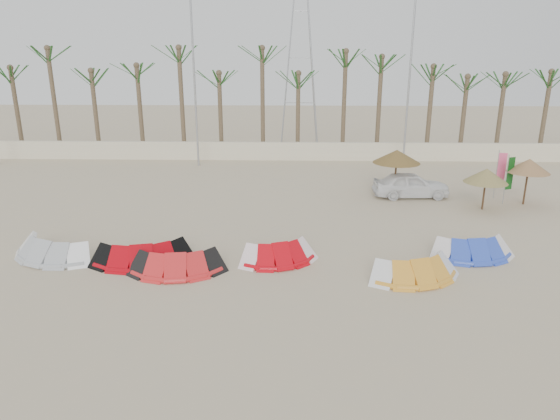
{
  "coord_description": "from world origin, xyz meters",
  "views": [
    {
      "loc": [
        0.54,
        -13.52,
        7.54
      ],
      "look_at": [
        0.0,
        6.0,
        1.3
      ],
      "focal_mm": 32.0,
      "sensor_mm": 36.0,
      "label": 1
    }
  ],
  "objects_px": {
    "kite_grey": "(54,246)",
    "kite_red_left": "(145,250)",
    "kite_red_right": "(279,250)",
    "parasol_mid": "(486,176)",
    "kite_orange": "(414,265)",
    "kite_blue": "(471,245)",
    "parasol_right": "(529,166)",
    "car": "(411,185)",
    "kite_red_mid": "(179,259)",
    "parasol_left": "(397,156)"
  },
  "relations": [
    {
      "from": "kite_orange",
      "to": "kite_blue",
      "type": "xyz_separation_m",
      "value": [
        2.62,
        1.96,
        -0.0
      ]
    },
    {
      "from": "kite_blue",
      "to": "car",
      "type": "bearing_deg",
      "value": 93.78
    },
    {
      "from": "kite_blue",
      "to": "car",
      "type": "height_order",
      "value": "car"
    },
    {
      "from": "kite_red_left",
      "to": "parasol_right",
      "type": "relative_size",
      "value": 1.62
    },
    {
      "from": "kite_red_mid",
      "to": "parasol_mid",
      "type": "relative_size",
      "value": 1.63
    },
    {
      "from": "car",
      "to": "kite_red_left",
      "type": "bearing_deg",
      "value": 123.81
    },
    {
      "from": "kite_red_mid",
      "to": "parasol_right",
      "type": "bearing_deg",
      "value": 28.05
    },
    {
      "from": "kite_grey",
      "to": "kite_red_mid",
      "type": "xyz_separation_m",
      "value": [
        5.05,
        -1.13,
        -0.0
      ]
    },
    {
      "from": "kite_grey",
      "to": "kite_orange",
      "type": "height_order",
      "value": "same"
    },
    {
      "from": "kite_blue",
      "to": "parasol_mid",
      "type": "distance_m",
      "value": 6.59
    },
    {
      "from": "kite_red_left",
      "to": "kite_red_mid",
      "type": "height_order",
      "value": "same"
    },
    {
      "from": "kite_red_left",
      "to": "parasol_left",
      "type": "height_order",
      "value": "parasol_left"
    },
    {
      "from": "kite_red_mid",
      "to": "car",
      "type": "xyz_separation_m",
      "value": [
        10.41,
        9.68,
        0.26
      ]
    },
    {
      "from": "kite_blue",
      "to": "parasol_left",
      "type": "xyz_separation_m",
      "value": [
        -1.36,
        8.22,
        1.77
      ]
    },
    {
      "from": "kite_orange",
      "to": "kite_grey",
      "type": "bearing_deg",
      "value": 173.83
    },
    {
      "from": "parasol_mid",
      "to": "car",
      "type": "bearing_deg",
      "value": 145.76
    },
    {
      "from": "kite_grey",
      "to": "parasol_mid",
      "type": "xyz_separation_m",
      "value": [
        18.58,
        6.43,
        1.31
      ]
    },
    {
      "from": "kite_grey",
      "to": "kite_blue",
      "type": "bearing_deg",
      "value": 1.84
    },
    {
      "from": "kite_orange",
      "to": "kite_red_left",
      "type": "bearing_deg",
      "value": 173.31
    },
    {
      "from": "kite_red_right",
      "to": "parasol_right",
      "type": "xyz_separation_m",
      "value": [
        12.37,
        7.54,
        1.61
      ]
    },
    {
      "from": "kite_grey",
      "to": "kite_red_mid",
      "type": "relative_size",
      "value": 1.11
    },
    {
      "from": "kite_grey",
      "to": "kite_red_mid",
      "type": "bearing_deg",
      "value": -12.56
    },
    {
      "from": "kite_red_left",
      "to": "kite_orange",
      "type": "xyz_separation_m",
      "value": [
        9.8,
        -1.15,
        -0.0
      ]
    },
    {
      "from": "parasol_right",
      "to": "car",
      "type": "xyz_separation_m",
      "value": [
        -5.55,
        1.17,
        -1.34
      ]
    },
    {
      "from": "kite_red_left",
      "to": "parasol_right",
      "type": "distance_m",
      "value": 19.12
    },
    {
      "from": "parasol_mid",
      "to": "car",
      "type": "height_order",
      "value": "parasol_mid"
    },
    {
      "from": "kite_blue",
      "to": "car",
      "type": "xyz_separation_m",
      "value": [
        -0.53,
        8.04,
        0.26
      ]
    },
    {
      "from": "kite_orange",
      "to": "parasol_right",
      "type": "relative_size",
      "value": 1.49
    },
    {
      "from": "kite_grey",
      "to": "kite_red_left",
      "type": "xyz_separation_m",
      "value": [
        3.58,
        -0.3,
        0.0
      ]
    },
    {
      "from": "kite_orange",
      "to": "kite_blue",
      "type": "distance_m",
      "value": 3.27
    },
    {
      "from": "kite_red_left",
      "to": "kite_grey",
      "type": "bearing_deg",
      "value": 175.25
    },
    {
      "from": "kite_orange",
      "to": "parasol_mid",
      "type": "xyz_separation_m",
      "value": [
        5.2,
        7.88,
        1.31
      ]
    },
    {
      "from": "kite_grey",
      "to": "kite_red_right",
      "type": "height_order",
      "value": "same"
    },
    {
      "from": "kite_red_left",
      "to": "kite_blue",
      "type": "bearing_deg",
      "value": 3.73
    },
    {
      "from": "kite_blue",
      "to": "parasol_left",
      "type": "distance_m",
      "value": 8.51
    },
    {
      "from": "kite_red_left",
      "to": "kite_blue",
      "type": "height_order",
      "value": "same"
    },
    {
      "from": "kite_red_mid",
      "to": "kite_grey",
      "type": "bearing_deg",
      "value": 167.44
    },
    {
      "from": "kite_red_left",
      "to": "parasol_mid",
      "type": "relative_size",
      "value": 1.81
    },
    {
      "from": "kite_orange",
      "to": "parasol_right",
      "type": "xyz_separation_m",
      "value": [
        7.64,
        8.83,
        1.61
      ]
    },
    {
      "from": "kite_red_right",
      "to": "car",
      "type": "height_order",
      "value": "car"
    },
    {
      "from": "parasol_mid",
      "to": "parasol_right",
      "type": "xyz_separation_m",
      "value": [
        2.44,
        0.95,
        0.3
      ]
    },
    {
      "from": "kite_red_left",
      "to": "kite_red_mid",
      "type": "xyz_separation_m",
      "value": [
        1.47,
        -0.83,
        -0.0
      ]
    },
    {
      "from": "kite_red_right",
      "to": "kite_blue",
      "type": "xyz_separation_m",
      "value": [
        7.35,
        0.67,
        0.0
      ]
    },
    {
      "from": "parasol_left",
      "to": "car",
      "type": "height_order",
      "value": "parasol_left"
    },
    {
      "from": "kite_red_right",
      "to": "kite_orange",
      "type": "bearing_deg",
      "value": -15.24
    },
    {
      "from": "kite_red_mid",
      "to": "parasol_right",
      "type": "relative_size",
      "value": 1.45
    },
    {
      "from": "kite_red_right",
      "to": "parasol_mid",
      "type": "height_order",
      "value": "parasol_mid"
    },
    {
      "from": "kite_red_right",
      "to": "parasol_mid",
      "type": "distance_m",
      "value": 11.99
    },
    {
      "from": "parasol_left",
      "to": "parasol_mid",
      "type": "relative_size",
      "value": 1.2
    },
    {
      "from": "kite_red_right",
      "to": "parasol_right",
      "type": "distance_m",
      "value": 14.58
    }
  ]
}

